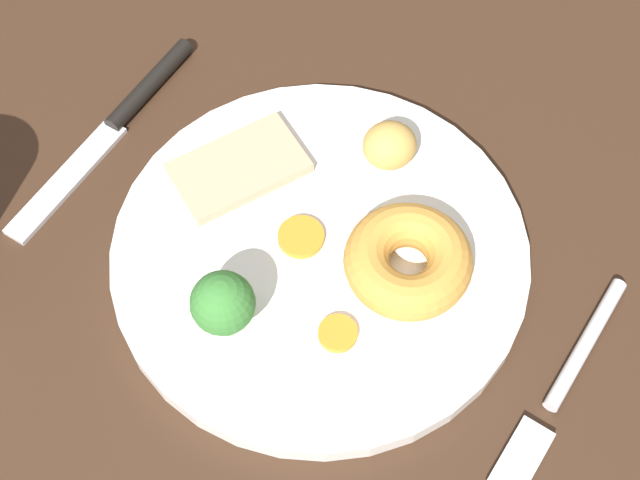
% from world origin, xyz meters
% --- Properties ---
extents(dining_table, '(1.20, 0.84, 0.04)m').
position_xyz_m(dining_table, '(0.00, 0.00, 0.02)').
color(dining_table, '#382316').
rests_on(dining_table, ground).
extents(dinner_plate, '(0.26, 0.26, 0.01)m').
position_xyz_m(dinner_plate, '(0.03, -0.03, 0.04)').
color(dinner_plate, white).
rests_on(dinner_plate, dining_table).
extents(meat_slice_main, '(0.08, 0.10, 0.01)m').
position_xyz_m(meat_slice_main, '(0.11, -0.05, 0.05)').
color(meat_slice_main, tan).
rests_on(meat_slice_main, dinner_plate).
extents(yorkshire_pudding, '(0.08, 0.08, 0.03)m').
position_xyz_m(yorkshire_pudding, '(-0.02, -0.04, 0.06)').
color(yorkshire_pudding, '#C68938').
rests_on(yorkshire_pudding, dinner_plate).
extents(roast_potato_left, '(0.05, 0.05, 0.03)m').
position_xyz_m(roast_potato_left, '(0.03, -0.11, 0.06)').
color(roast_potato_left, tan).
rests_on(roast_potato_left, dinner_plate).
extents(carrot_coin_front, '(0.03, 0.03, 0.00)m').
position_xyz_m(carrot_coin_front, '(0.05, -0.03, 0.05)').
color(carrot_coin_front, orange).
rests_on(carrot_coin_front, dinner_plate).
extents(carrot_coin_back, '(0.02, 0.02, 0.00)m').
position_xyz_m(carrot_coin_back, '(-0.01, 0.01, 0.05)').
color(carrot_coin_back, orange).
rests_on(carrot_coin_back, dinner_plate).
extents(broccoli_floret, '(0.04, 0.04, 0.05)m').
position_xyz_m(broccoli_floret, '(0.05, 0.04, 0.08)').
color(broccoli_floret, '#8CB766').
rests_on(broccoli_floret, dinner_plate).
extents(fork, '(0.02, 0.15, 0.01)m').
position_xyz_m(fork, '(-0.13, -0.03, 0.04)').
color(fork, silver).
rests_on(fork, dining_table).
extents(knife, '(0.02, 0.19, 0.01)m').
position_xyz_m(knife, '(0.20, -0.05, 0.04)').
color(knife, black).
rests_on(knife, dining_table).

